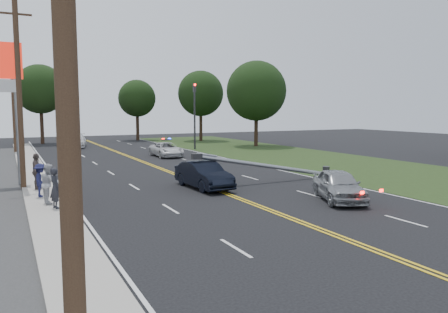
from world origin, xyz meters
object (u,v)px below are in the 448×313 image
fallen_streetlight (274,167)px  bystander_c (40,180)px  crashed_sedan (204,175)px  waiting_sedan (339,185)px  emergency_b (76,141)px  utility_pole_near (65,41)px  bystander_a (55,188)px  bystander_b (49,184)px  emergency_a (166,150)px  utility_pole_far (13,101)px  traffic_signal (195,110)px  bystander_d (36,171)px  utility_pole_mid (19,94)px

fallen_streetlight → bystander_c: fallen_streetlight is taller
crashed_sedan → waiting_sedan: 7.27m
emergency_b → utility_pole_near: bearing=-86.5°
utility_pole_near → crashed_sedan: 18.75m
waiting_sedan → bystander_c: (-12.57, 6.54, 0.20)m
crashed_sedan → waiting_sedan: (4.41, -5.79, -0.01)m
bystander_a → bystander_b: bearing=-9.3°
crashed_sedan → bystander_a: bystander_a is taller
emergency_a → emergency_b: bearing=113.6°
emergency_a → emergency_b: emergency_b is taller
emergency_a → bystander_b: bystander_b is taller
utility_pole_near → emergency_a: (12.26, 32.15, -4.44)m
fallen_streetlight → utility_pole_near: (-13.39, -16.00, 4.17)m
utility_pole_far → bystander_b: (0.89, -27.00, -4.08)m
waiting_sedan → bystander_a: 12.71m
utility_pole_far → traffic_signal: bearing=-12.9°
emergency_a → bystander_c: bystander_c is taller
bystander_b → utility_pole_far: bearing=-4.8°
bystander_d → fallen_streetlight: bearing=-94.9°
traffic_signal → bystander_d: (-16.89, -19.01, -3.14)m
utility_pole_far → emergency_b: bearing=33.5°
utility_pole_mid → bystander_d: (0.61, -1.01, -4.02)m
bystander_d → waiting_sedan: bearing=-116.7°
crashed_sedan → emergency_a: 16.55m
crashed_sedan → bystander_d: bystander_d is taller
utility_pole_near → traffic_signal: bearing=65.3°
bystander_b → bystander_d: size_ratio=0.94×
traffic_signal → bystander_d: 25.62m
waiting_sedan → utility_pole_far: bearing=136.2°
traffic_signal → emergency_b: traffic_signal is taller
emergency_b → bystander_c: bystander_c is taller
fallen_streetlight → bystander_d: bystander_d is taller
utility_pole_near → bystander_a: 14.45m
utility_pole_far → emergency_b: utility_pole_far is taller
bystander_b → bystander_c: bystander_b is taller
emergency_a → bystander_d: 17.59m
fallen_streetlight → emergency_a: bearing=94.0°
utility_pole_mid → utility_pole_far: size_ratio=1.00×
emergency_b → bystander_b: bearing=-88.5°
crashed_sedan → emergency_b: (-2.53, 30.20, 0.02)m
emergency_a → fallen_streetlight: bearing=-85.6°
emergency_a → utility_pole_near: bearing=-110.4°
utility_pole_mid → waiting_sedan: 17.04m
waiting_sedan → bystander_b: bearing=-177.7°
traffic_signal → bystander_b: traffic_signal is taller
waiting_sedan → bystander_a: bystander_a is taller
traffic_signal → utility_pole_near: (-17.50, -38.00, 0.88)m
utility_pole_mid → emergency_a: 17.83m
bystander_a → utility_pole_far: bearing=-14.5°
bystander_a → bystander_d: (-0.43, 5.17, 0.08)m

